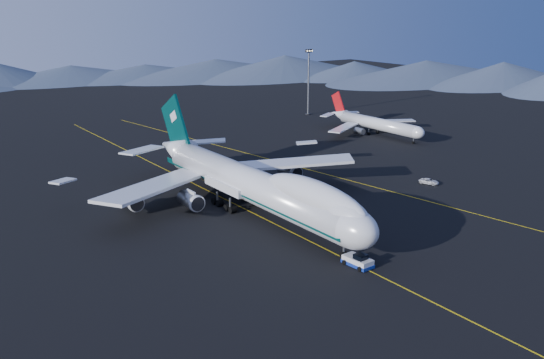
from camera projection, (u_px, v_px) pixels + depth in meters
ground at (253, 213)px, 116.94m from camera, size 500.00×500.00×0.00m
taxiway_line_main at (253, 213)px, 116.93m from camera, size 0.25×220.00×0.01m
taxiway_line_side at (337, 177)px, 141.29m from camera, size 28.08×198.09×0.01m
boeing_747 at (252, 184)px, 115.35m from camera, size 59.62×72.43×19.37m
pushback_tug at (358, 262)px, 92.96m from camera, size 3.10×5.07×2.14m
second_jet at (375, 123)px, 187.16m from camera, size 35.71×40.34×11.48m
service_van at (429, 181)px, 135.71m from camera, size 3.46×4.79×1.21m
floodlight_mast at (309, 82)px, 219.22m from camera, size 2.91×2.18×23.52m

